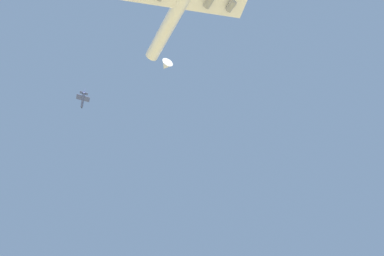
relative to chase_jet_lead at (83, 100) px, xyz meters
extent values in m
cone|color=white|center=(-62.92, -2.60, -7.65)|extent=(7.27, 7.72, 6.08)
cylinder|color=gray|center=(-106.30, 6.85, -5.37)|extent=(5.82, 5.00, 3.00)
cylinder|color=gray|center=(-99.13, 14.76, -8.04)|extent=(5.82, 5.00, 3.00)
cylinder|color=#38478C|center=(-0.07, 0.05, -0.02)|extent=(11.38, 8.88, 1.50)
cone|color=black|center=(5.99, -4.38, -0.02)|extent=(2.50, 2.39, 1.50)
cube|color=#38478C|center=(-1.28, 0.93, -0.22)|extent=(8.27, 9.06, 0.24)
cube|color=#38478C|center=(-4.51, 3.29, 1.93)|extent=(2.06, 1.58, 2.60)
cube|color=#38478C|center=(-4.51, 3.29, 0.18)|extent=(4.45, 5.06, 0.20)
camera|label=1|loc=(-122.96, 66.89, -134.06)|focal=26.86mm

